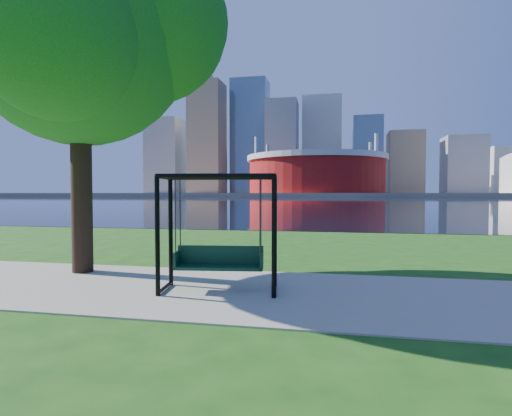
# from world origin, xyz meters

# --- Properties ---
(ground) EXTENTS (900.00, 900.00, 0.00)m
(ground) POSITION_xyz_m (0.00, 0.00, 0.00)
(ground) COLOR #1E5114
(ground) RESTS_ON ground
(path) EXTENTS (120.00, 4.00, 0.03)m
(path) POSITION_xyz_m (0.00, -0.50, 0.01)
(path) COLOR #9E937F
(path) RESTS_ON ground
(river) EXTENTS (900.00, 180.00, 0.02)m
(river) POSITION_xyz_m (0.00, 102.00, 0.01)
(river) COLOR black
(river) RESTS_ON ground
(far_bank) EXTENTS (900.00, 228.00, 2.00)m
(far_bank) POSITION_xyz_m (0.00, 306.00, 1.00)
(far_bank) COLOR #937F60
(far_bank) RESTS_ON ground
(stadium) EXTENTS (83.00, 83.00, 32.00)m
(stadium) POSITION_xyz_m (-10.00, 235.00, 14.23)
(stadium) COLOR maroon
(stadium) RESTS_ON far_bank
(skyline) EXTENTS (392.00, 66.00, 96.50)m
(skyline) POSITION_xyz_m (-4.27, 319.39, 35.89)
(skyline) COLOR gray
(skyline) RESTS_ON far_bank
(swing) EXTENTS (2.35, 1.26, 2.30)m
(swing) POSITION_xyz_m (-0.48, -0.57, 1.11)
(swing) COLOR black
(swing) RESTS_ON ground
(park_tree) EXTENTS (6.83, 6.17, 8.49)m
(park_tree) POSITION_xyz_m (-4.33, 0.65, 5.89)
(park_tree) COLOR black
(park_tree) RESTS_ON ground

